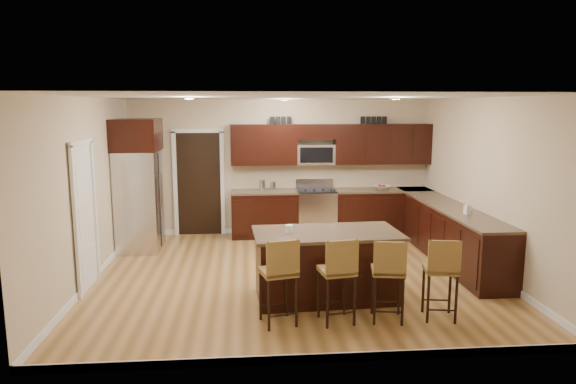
{
  "coord_description": "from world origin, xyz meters",
  "views": [
    {
      "loc": [
        -0.71,
        -7.53,
        2.56
      ],
      "look_at": [
        -0.05,
        0.4,
        1.23
      ],
      "focal_mm": 32.0,
      "sensor_mm": 36.0,
      "label": 1
    }
  ],
  "objects": [
    {
      "name": "base_cabinets",
      "position": [
        1.9,
        1.45,
        0.46
      ],
      "size": [
        4.02,
        3.96,
        0.92
      ],
      "color": "black",
      "rests_on": "floor"
    },
    {
      "name": "island_jar",
      "position": [
        -0.15,
        -0.96,
        0.97
      ],
      "size": [
        0.1,
        0.1,
        0.1
      ],
      "primitive_type": "cylinder",
      "color": "white",
      "rests_on": "island"
    },
    {
      "name": "refrigerator",
      "position": [
        -2.62,
        1.68,
        1.21
      ],
      "size": [
        0.79,
        0.96,
        2.35
      ],
      "color": "silver",
      "rests_on": "floor"
    },
    {
      "name": "doorway",
      "position": [
        -1.65,
        2.73,
        1.03
      ],
      "size": [
        0.85,
        0.03,
        2.06
      ],
      "primitive_type": "cube",
      "color": "black",
      "rests_on": "floor"
    },
    {
      "name": "microwave",
      "position": [
        0.68,
        2.6,
        1.62
      ],
      "size": [
        0.76,
        0.31,
        0.4
      ],
      "primitive_type": "cube",
      "color": "silver",
      "rests_on": "upper_cabinets"
    },
    {
      "name": "stool_left",
      "position": [
        -0.33,
        -1.8,
        0.66
      ],
      "size": [
        0.48,
        0.48,
        1.06
      ],
      "rotation": [
        0.0,
        0.0,
        0.26
      ],
      "color": "olive",
      "rests_on": "floor"
    },
    {
      "name": "range",
      "position": [
        0.68,
        2.45,
        0.47
      ],
      "size": [
        0.76,
        0.64,
        1.11
      ],
      "color": "silver",
      "rests_on": "floor"
    },
    {
      "name": "stool_mid",
      "position": [
        0.36,
        -1.8,
        0.65
      ],
      "size": [
        0.45,
        0.45,
        1.05
      ],
      "rotation": [
        0.0,
        0.0,
        0.16
      ],
      "color": "olive",
      "rests_on": "floor"
    },
    {
      "name": "wall_left",
      "position": [
        -3.0,
        0.0,
        1.35
      ],
      "size": [
        0.0,
        5.5,
        5.5
      ],
      "primitive_type": "plane",
      "rotation": [
        1.57,
        0.0,
        1.57
      ],
      "color": "#C5B18E",
      "rests_on": "floor"
    },
    {
      "name": "stool_right",
      "position": [
        0.96,
        -1.8,
        0.64
      ],
      "size": [
        0.44,
        0.44,
        1.02
      ],
      "rotation": [
        0.0,
        0.0,
        -0.16
      ],
      "color": "olive",
      "rests_on": "floor"
    },
    {
      "name": "canister_tall",
      "position": [
        -0.39,
        2.45,
        1.03
      ],
      "size": [
        0.12,
        0.12,
        0.22
      ],
      "primitive_type": "cylinder",
      "color": "silver",
      "rests_on": "base_cabinets"
    },
    {
      "name": "wall_back",
      "position": [
        0.0,
        2.75,
        1.35
      ],
      "size": [
        6.0,
        0.0,
        6.0
      ],
      "primitive_type": "plane",
      "rotation": [
        1.57,
        0.0,
        0.0
      ],
      "color": "#C5B18E",
      "rests_on": "floor"
    },
    {
      "name": "letter_decor",
      "position": [
        0.9,
        2.58,
        2.29
      ],
      "size": [
        2.2,
        0.03,
        0.15
      ],
      "primitive_type": null,
      "color": "black",
      "rests_on": "upper_cabinets"
    },
    {
      "name": "ceiling",
      "position": [
        0.0,
        0.0,
        2.7
      ],
      "size": [
        6.0,
        6.0,
        0.0
      ],
      "primitive_type": "plane",
      "rotation": [
        3.14,
        0.0,
        0.0
      ],
      "color": "silver",
      "rests_on": "wall_back"
    },
    {
      "name": "soap_bottle",
      "position": [
        2.7,
        -0.03,
        1.02
      ],
      "size": [
        0.1,
        0.11,
        0.21
      ],
      "primitive_type": "imported",
      "rotation": [
        0.0,
        0.0,
        0.14
      ],
      "color": "#B2B2B2",
      "rests_on": "base_cabinets"
    },
    {
      "name": "stool_extra",
      "position": [
        1.61,
        -1.8,
        0.64
      ],
      "size": [
        0.44,
        0.44,
        1.02
      ],
      "rotation": [
        0.0,
        0.0,
        -0.16
      ],
      "color": "olive",
      "rests_on": "floor"
    },
    {
      "name": "fruit_bowl",
      "position": [
        2.0,
        2.45,
        0.96
      ],
      "size": [
        0.39,
        0.39,
        0.08
      ],
      "primitive_type": "imported",
      "rotation": [
        0.0,
        0.0,
        0.28
      ],
      "color": "silver",
      "rests_on": "base_cabinets"
    },
    {
      "name": "canister_short",
      "position": [
        -0.18,
        2.45,
        1.01
      ],
      "size": [
        0.11,
        0.11,
        0.18
      ],
      "primitive_type": "cylinder",
      "color": "silver",
      "rests_on": "base_cabinets"
    },
    {
      "name": "floor",
      "position": [
        0.0,
        0.0,
        0.0
      ],
      "size": [
        6.0,
        6.0,
        0.0
      ],
      "primitive_type": "plane",
      "color": "#A0753F",
      "rests_on": "ground"
    },
    {
      "name": "upper_cabinets",
      "position": [
        1.04,
        2.58,
        1.84
      ],
      "size": [
        4.0,
        0.33,
        0.8
      ],
      "color": "black",
      "rests_on": "wall_back"
    },
    {
      "name": "pantry_door",
      "position": [
        -2.98,
        -0.3,
        1.02
      ],
      "size": [
        0.03,
        0.8,
        2.04
      ],
      "primitive_type": "cube",
      "color": "white",
      "rests_on": "floor"
    },
    {
      "name": "floor_mat",
      "position": [
        1.01,
        1.47,
        0.01
      ],
      "size": [
        0.91,
        0.63,
        0.01
      ],
      "primitive_type": "cube",
      "rotation": [
        0.0,
        0.0,
        0.04
      ],
      "color": "brown",
      "rests_on": "floor"
    },
    {
      "name": "wall_right",
      "position": [
        3.0,
        0.0,
        1.35
      ],
      "size": [
        0.0,
        5.5,
        5.5
      ],
      "primitive_type": "plane",
      "rotation": [
        1.57,
        0.0,
        -1.57
      ],
      "color": "#C5B18E",
      "rests_on": "floor"
    },
    {
      "name": "island",
      "position": [
        0.35,
        -0.96,
        0.43
      ],
      "size": [
        1.99,
        1.12,
        0.92
      ],
      "rotation": [
        0.0,
        0.0,
        0.05
      ],
      "color": "black",
      "rests_on": "floor"
    }
  ]
}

